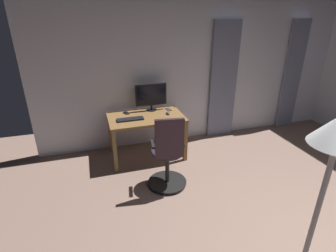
% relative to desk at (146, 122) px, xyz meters
% --- Properties ---
extents(back_room_partition, '(5.91, 0.10, 2.54)m').
position_rel_desk_xyz_m(back_room_partition, '(-1.13, -0.53, 0.63)').
color(back_room_partition, silver).
rests_on(back_room_partition, ground).
extents(curtain_left_panel, '(0.40, 0.06, 2.21)m').
position_rel_desk_xyz_m(curtain_left_panel, '(-3.18, -0.42, 0.46)').
color(curtain_left_panel, slate).
rests_on(curtain_left_panel, ground).
extents(curtain_right_panel, '(0.54, 0.06, 2.21)m').
position_rel_desk_xyz_m(curtain_right_panel, '(-1.61, -0.42, 0.46)').
color(curtain_right_panel, slate).
rests_on(curtain_right_panel, ground).
extents(desk, '(1.24, 0.76, 0.74)m').
position_rel_desk_xyz_m(desk, '(0.00, 0.00, 0.00)').
color(desk, brown).
rests_on(desk, ground).
extents(office_chair, '(0.56, 0.56, 1.11)m').
position_rel_desk_xyz_m(office_chair, '(-0.08, 0.98, -0.12)').
color(office_chair, black).
rests_on(office_chair, ground).
extents(computer_monitor, '(0.54, 0.18, 0.47)m').
position_rel_desk_xyz_m(computer_monitor, '(-0.16, -0.26, 0.36)').
color(computer_monitor, black).
rests_on(computer_monitor, desk).
extents(computer_keyboard, '(0.43, 0.14, 0.02)m').
position_rel_desk_xyz_m(computer_keyboard, '(0.28, 0.08, 0.11)').
color(computer_keyboard, black).
rests_on(computer_keyboard, desk).
extents(computer_mouse, '(0.06, 0.10, 0.04)m').
position_rel_desk_xyz_m(computer_mouse, '(-0.37, 0.02, 0.12)').
color(computer_mouse, '#333338').
rests_on(computer_mouse, desk).
extents(cell_phone_face_up, '(0.09, 0.15, 0.01)m').
position_rel_desk_xyz_m(cell_phone_face_up, '(-0.45, -0.19, 0.10)').
color(cell_phone_face_up, '#333338').
rests_on(cell_phone_face_up, desk).
extents(cell_phone_by_monitor, '(0.10, 0.16, 0.01)m').
position_rel_desk_xyz_m(cell_phone_by_monitor, '(0.29, -0.23, 0.10)').
color(cell_phone_by_monitor, black).
rests_on(cell_phone_by_monitor, desk).
extents(floor_lamp, '(0.28, 0.28, 1.90)m').
position_rel_desk_xyz_m(floor_lamp, '(-0.29, 3.12, 0.88)').
color(floor_lamp, black).
rests_on(floor_lamp, ground).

